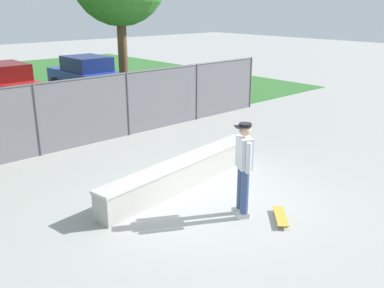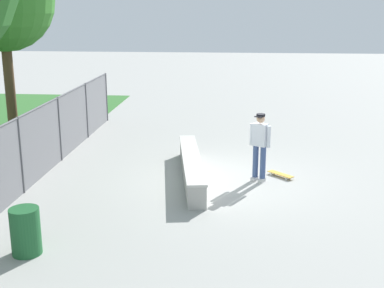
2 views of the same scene
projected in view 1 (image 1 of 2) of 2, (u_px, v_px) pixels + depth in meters
The scene contains 7 objects.
ground_plane at pixel (212, 202), 8.85m from camera, with size 80.00×80.00×0.00m, color #9E9E99.
concrete_ledge at pixel (183, 173), 9.52m from camera, with size 4.69×1.16×0.62m.
skateboarder at pixel (244, 165), 7.97m from camera, with size 0.41×0.53×1.84m.
skateboard at pixel (280, 216), 8.08m from camera, with size 0.71×0.71×0.09m.
chainlink_fence at pixel (86, 109), 12.14m from camera, with size 14.34×0.07×1.95m.
car_red at pixel (3, 84), 17.25m from camera, with size 2.05×4.21×1.66m.
car_blue at pixel (86, 74), 19.54m from camera, with size 2.05×4.21×1.66m.
Camera 1 is at (-5.69, -5.71, 3.88)m, focal length 40.11 mm.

